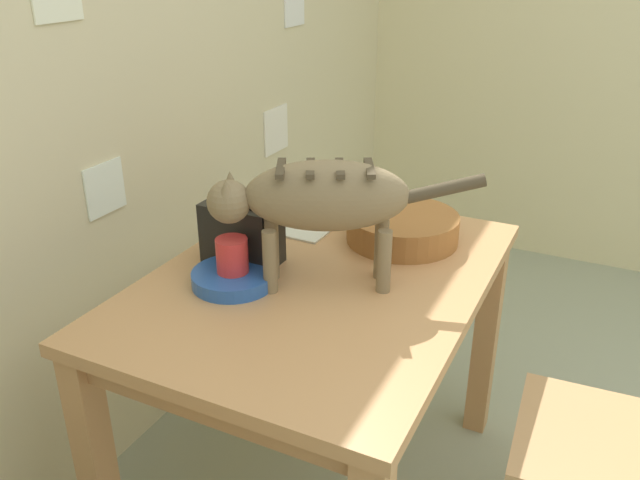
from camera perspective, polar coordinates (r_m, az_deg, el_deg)
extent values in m
cube|color=beige|center=(1.89, -22.02, 13.76)|extent=(4.93, 0.10, 2.50)
cube|color=white|center=(1.97, -18.25, 4.28)|extent=(0.15, 0.01, 0.15)
cube|color=white|center=(2.81, -2.25, 19.79)|extent=(0.16, 0.01, 0.16)
cube|color=white|center=(2.74, -3.86, 9.55)|extent=(0.19, 0.01, 0.19)
cube|color=tan|center=(1.72, 0.00, -3.55)|extent=(1.12, 0.82, 0.03)
cube|color=tan|center=(1.75, 0.00, -5.07)|extent=(1.04, 0.74, 0.07)
cube|color=tan|center=(2.24, 14.25, -8.32)|extent=(0.07, 0.07, 0.72)
cube|color=tan|center=(1.79, -18.81, -18.72)|extent=(0.07, 0.07, 0.72)
cube|color=tan|center=(2.45, -2.26, -4.53)|extent=(0.07, 0.07, 0.72)
ellipsoid|color=olive|center=(1.57, 0.62, 3.88)|extent=(0.30, 0.42, 0.18)
cube|color=#473B29|center=(1.55, 4.34, 6.26)|extent=(0.13, 0.08, 0.01)
cube|color=#473B29|center=(1.55, 1.75, 6.28)|extent=(0.13, 0.08, 0.01)
cube|color=#473B29|center=(1.55, -0.85, 6.28)|extent=(0.13, 0.08, 0.01)
cube|color=#473B29|center=(1.55, -3.45, 6.26)|extent=(0.13, 0.08, 0.01)
cylinder|color=olive|center=(1.61, -4.38, -1.89)|extent=(0.04, 0.04, 0.16)
cylinder|color=olive|center=(1.67, -4.22, -0.74)|extent=(0.04, 0.04, 0.16)
cylinder|color=olive|center=(1.61, 5.61, -1.87)|extent=(0.04, 0.04, 0.16)
cylinder|color=olive|center=(1.68, 5.37, -0.72)|extent=(0.04, 0.04, 0.16)
sphere|color=olive|center=(1.59, -7.96, 3.33)|extent=(0.11, 0.11, 0.11)
cone|color=olive|center=(1.55, -8.19, 4.50)|extent=(0.04, 0.04, 0.04)
cone|color=olive|center=(1.60, -7.93, 5.23)|extent=(0.04, 0.04, 0.04)
cylinder|color=#473B29|center=(1.60, 10.93, 4.42)|extent=(0.11, 0.18, 0.08)
cylinder|color=#2958AD|center=(1.68, -7.56, -3.27)|extent=(0.21, 0.21, 0.04)
cylinder|color=red|center=(1.65, -7.68, -1.34)|extent=(0.08, 0.08, 0.09)
torus|color=red|center=(1.69, -6.71, -0.51)|extent=(0.06, 0.01, 0.06)
cube|color=silver|center=(2.04, -0.80, 1.65)|extent=(0.29, 0.19, 0.01)
cube|color=gold|center=(1.96, 6.25, 0.81)|extent=(0.16, 0.14, 0.02)
cube|color=#DB3F3D|center=(1.95, 6.19, 1.31)|extent=(0.17, 0.15, 0.02)
cube|color=silver|center=(1.94, 6.18, 1.66)|extent=(0.17, 0.14, 0.01)
cylinder|color=#9E6431|center=(1.91, 7.20, 1.08)|extent=(0.32, 0.32, 0.08)
cylinder|color=#472D16|center=(1.91, 7.21, 1.19)|extent=(0.27, 0.27, 0.07)
cube|color=black|center=(1.76, -6.80, 0.60)|extent=(0.12, 0.20, 0.17)
cube|color=black|center=(1.71, -7.34, 3.03)|extent=(0.02, 0.14, 0.01)
cube|color=black|center=(1.74, -6.56, 3.51)|extent=(0.02, 0.14, 0.01)
cube|color=tan|center=(1.82, 23.56, -16.18)|extent=(0.44, 0.44, 0.04)
cube|color=tan|center=(2.10, 17.30, -16.79)|extent=(0.04, 0.04, 0.40)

